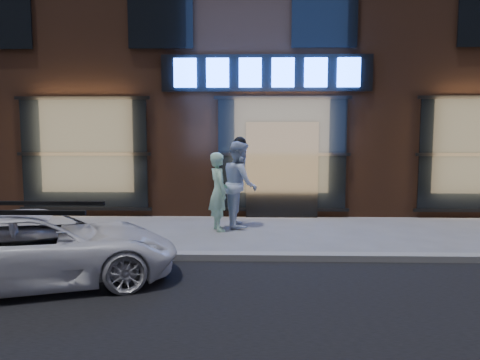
% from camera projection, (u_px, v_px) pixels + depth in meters
% --- Properties ---
extents(ground, '(90.00, 90.00, 0.00)m').
position_uv_depth(ground, '(295.00, 260.00, 7.95)').
color(ground, slate).
rests_on(ground, ground).
extents(curb, '(60.00, 0.25, 0.12)m').
position_uv_depth(curb, '(295.00, 257.00, 7.95)').
color(curb, gray).
rests_on(curb, ground).
extents(storefront_building, '(30.20, 8.28, 10.30)m').
position_uv_depth(storefront_building, '(275.00, 40.00, 15.34)').
color(storefront_building, '#54301E').
rests_on(storefront_building, ground).
extents(man_bowtie, '(0.61, 0.74, 1.72)m').
position_uv_depth(man_bowtie, '(218.00, 192.00, 10.22)').
color(man_bowtie, '#B6F0CC').
rests_on(man_bowtie, ground).
extents(man_cap, '(0.87, 1.05, 1.96)m').
position_uv_depth(man_cap, '(240.00, 184.00, 10.65)').
color(man_cap, white).
rests_on(man_cap, ground).
extents(white_suv, '(4.21, 2.95, 1.07)m').
position_uv_depth(white_suv, '(42.00, 248.00, 6.68)').
color(white_suv, white).
rests_on(white_suv, ground).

